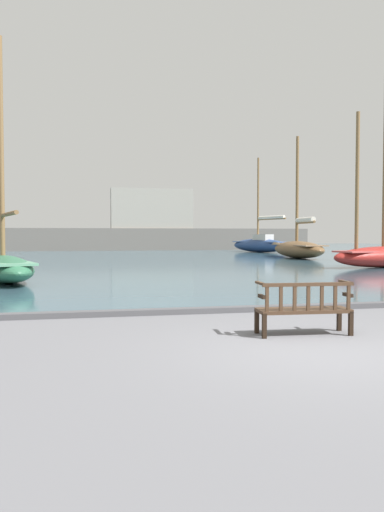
# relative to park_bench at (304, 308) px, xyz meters

# --- Properties ---
(ground_plane) EXTENTS (160.00, 160.00, 0.00)m
(ground_plane) POSITION_rel_park_bench_xyz_m (-0.24, -1.15, -0.47)
(ground_plane) COLOR slate
(harbor_water) EXTENTS (100.00, 80.00, 0.08)m
(harbor_water) POSITION_rel_park_bench_xyz_m (-0.24, 42.85, -0.43)
(harbor_water) COLOR #385666
(harbor_water) RESTS_ON ground
(quay_edge_kerb) EXTENTS (40.00, 0.30, 0.12)m
(quay_edge_kerb) POSITION_rel_park_bench_xyz_m (-0.24, 2.70, -0.41)
(quay_edge_kerb) COLOR #4C4C50
(quay_edge_kerb) RESTS_ON ground
(park_bench) EXTENTS (1.63, 0.61, 0.92)m
(park_bench) POSITION_rel_park_bench_xyz_m (0.00, 0.00, 0.00)
(park_bench) COLOR black
(park_bench) RESTS_ON ground
(sailboat_mid_port) EXTENTS (3.46, 7.26, 8.63)m
(sailboat_mid_port) POSITION_rel_park_bench_xyz_m (-6.57, 10.72, 0.25)
(sailboat_mid_port) COLOR #2D6647
(sailboat_mid_port) RESTS_ON harbor_water
(sailboat_centre_channel) EXTENTS (4.26, 8.00, 9.04)m
(sailboat_centre_channel) POSITION_rel_park_bench_xyz_m (12.49, 37.42, 0.42)
(sailboat_centre_channel) COLOR navy
(sailboat_centre_channel) RESTS_ON harbor_water
(sailboat_outer_port) EXTENTS (2.56, 9.39, 8.73)m
(sailboat_outer_port) POSITION_rel_park_bench_xyz_m (11.16, 25.56, 0.34)
(sailboat_outer_port) COLOR brown
(sailboat_outer_port) RESTS_ON harbor_water
(far_breakwater) EXTENTS (42.37, 2.40, 6.75)m
(far_breakwater) POSITION_rel_park_bench_xyz_m (0.38, 46.22, 1.57)
(far_breakwater) COLOR #66605B
(far_breakwater) RESTS_ON ground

